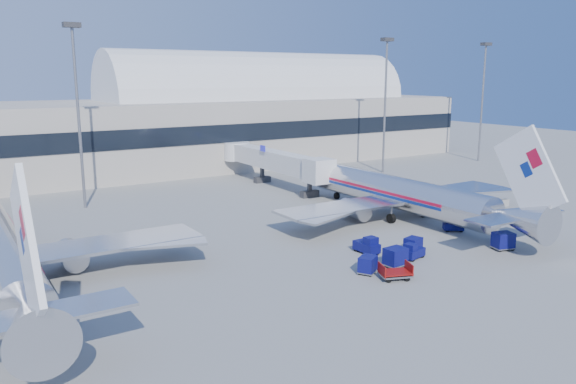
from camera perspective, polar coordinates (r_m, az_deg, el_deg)
ground at (r=57.43m, az=7.36°, el=-4.93°), size 260.00×260.00×0.00m
terminal at (r=100.82m, az=-19.98°, el=5.97°), size 170.00×28.15×21.00m
airliner_main at (r=66.50m, az=11.57°, el=-0.18°), size 32.00×37.26×12.07m
airliner_mid at (r=48.56m, az=-27.15°, el=-5.66°), size 32.00×37.26×12.07m
jetbridge_near at (r=85.58m, az=-1.91°, el=3.34°), size 4.40×27.50×6.25m
mast_west at (r=73.72m, az=-20.69°, el=9.75°), size 2.00×1.20×22.60m
mast_east at (r=97.43m, az=9.89°, el=10.60°), size 2.00×1.20×22.60m
mast_far_east at (r=115.74m, az=19.24°, el=10.28°), size 2.00×1.20×22.60m
barrier_near at (r=71.14m, az=17.54°, el=-1.77°), size 3.00×0.55×0.90m
barrier_mid at (r=73.66m, az=19.19°, el=-1.43°), size 3.00×0.55×0.90m
barrier_far at (r=76.24m, az=20.73°, el=-1.11°), size 3.00×0.55×0.90m
tug_lead at (r=52.58m, az=12.58°, el=-5.92°), size 2.47×1.61×1.48m
tug_right at (r=62.88m, az=16.37°, el=-3.26°), size 2.32×2.09×1.37m
tug_left at (r=53.33m, az=8.05°, el=-5.40°), size 1.37×2.62×1.68m
cart_train_a at (r=54.24m, az=12.59°, el=-5.26°), size 1.94×1.66×1.47m
cart_train_b at (r=50.05m, az=10.85°, el=-6.48°), size 2.03×1.61×1.70m
cart_train_c at (r=48.05m, az=8.09°, el=-7.29°), size 2.10×1.96×1.49m
cart_solo_near at (r=57.69m, az=21.02°, el=-4.63°), size 2.24×1.93×1.69m
cart_solo_far at (r=65.65m, az=24.15°, el=-3.02°), size 2.01×1.69×1.55m
cart_open_red at (r=47.21m, az=10.86°, el=-8.15°), size 2.94×2.52×0.66m
ramp_worker at (r=62.83m, az=24.50°, el=-3.55°), size 0.75×0.84×1.93m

